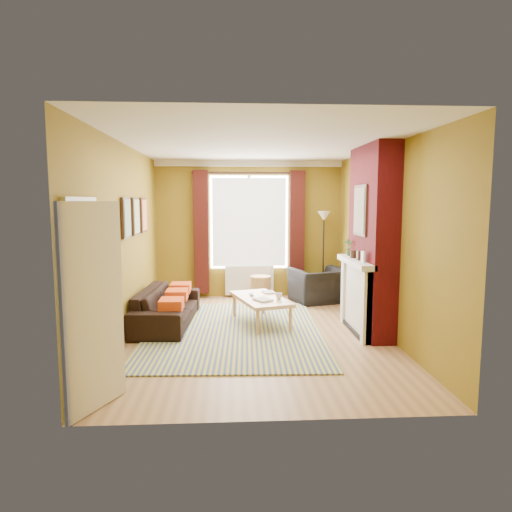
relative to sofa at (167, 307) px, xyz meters
name	(u,v)px	position (x,y,z in m)	size (l,w,h in m)	color
ground	(257,334)	(1.42, -0.60, -0.30)	(5.50, 5.50, 0.00)	olive
room_walls	(296,241)	(2.05, -0.32, 1.08)	(3.82, 5.54, 2.83)	olive
striped_rug	(234,330)	(1.08, -0.45, -0.28)	(2.74, 3.71, 0.02)	navy
sofa	(167,307)	(0.00, 0.00, 0.00)	(2.02, 0.79, 0.59)	black
armchair	(319,285)	(2.78, 1.50, 0.04)	(1.02, 0.89, 0.66)	black
coffee_table	(261,300)	(1.51, -0.05, 0.10)	(1.01, 1.46, 0.44)	tan
wicker_stool	(261,289)	(1.63, 1.60, -0.04)	(0.45, 0.45, 0.51)	#9E7544
floor_lamp	(324,230)	(2.91, 1.80, 1.11)	(0.32, 0.32, 1.78)	black
book_a	(257,301)	(1.44, -0.36, 0.16)	(0.22, 0.30, 0.03)	#999999
book_b	(263,292)	(1.58, 0.29, 0.16)	(0.19, 0.26, 0.02)	#999999
mug	(279,296)	(1.79, -0.21, 0.20)	(0.11, 0.11, 0.10)	#999999
tv_remote	(251,295)	(1.37, 0.10, 0.16)	(0.07, 0.18, 0.02)	#28282B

